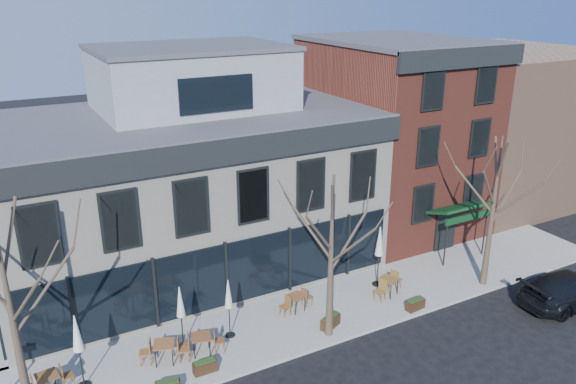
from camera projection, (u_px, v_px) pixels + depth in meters
name	position (u px, v px, depth m)	size (l,w,h in m)	color
ground	(227.00, 311.00, 25.56)	(120.00, 120.00, 0.00)	black
sidewalk_front	(312.00, 314.00, 25.22)	(33.50, 4.70, 0.15)	gray
corner_building	(186.00, 181.00, 28.14)	(18.39, 10.39, 11.10)	beige
red_brick_building	(393.00, 134.00, 33.55)	(8.20, 11.78, 11.18)	maroon
bg_building	(497.00, 122.00, 39.09)	(12.00, 12.00, 10.00)	#8C664C
tree_corner	(12.00, 313.00, 17.65)	(3.93, 3.98, 7.92)	#382B21
tree_mid	(331.00, 256.00, 22.38)	(3.50, 3.55, 7.04)	#382B21
tree_right	(493.00, 210.00, 26.34)	(3.72, 3.77, 7.48)	#382B21
parked_sedan	(572.00, 289.00, 25.90)	(2.17, 5.33, 1.55)	black
cafe_set_0	(48.00, 382.00, 20.01)	(1.86, 0.81, 0.96)	brown
cafe_set_1	(164.00, 350.00, 21.70)	(2.02, 1.16, 1.04)	brown
cafe_set_2	(201.00, 342.00, 22.21)	(1.94, 0.96, 0.99)	brown
cafe_set_3	(296.00, 301.00, 25.19)	(1.80, 0.82, 0.92)	brown
cafe_set_5	(389.00, 285.00, 26.47)	(2.00, 1.17, 1.03)	brown
umbrella_0	(77.00, 337.00, 19.83)	(0.48, 0.48, 2.98)	black
umbrella_1	(180.00, 305.00, 22.15)	(0.44, 0.44, 2.74)	black
umbrella_2	(229.00, 297.00, 22.87)	(0.42, 0.42, 2.63)	black
umbrella_4	(379.00, 244.00, 26.78)	(0.49, 0.49, 3.09)	black
planter_1	(205.00, 366.00, 21.22)	(0.91, 0.38, 0.51)	black
planter_2	(330.00, 321.00, 24.02)	(1.07, 0.76, 0.56)	#312010
planter_3	(415.00, 304.00, 25.36)	(0.96, 0.46, 0.52)	#311E10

